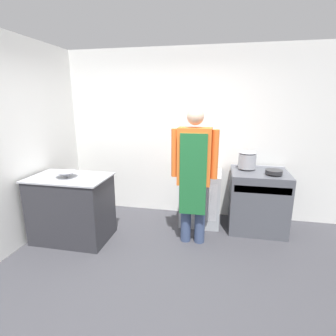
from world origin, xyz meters
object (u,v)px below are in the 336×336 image
fridge_unit (201,197)px  mixing_bowl (66,174)px  saute_pan (274,172)px  person_cook (194,170)px  stock_pot (247,160)px  stove (258,201)px

fridge_unit → mixing_bowl: size_ratio=2.97×
fridge_unit → saute_pan: saute_pan is taller
person_cook → mixing_bowl: size_ratio=6.52×
person_cook → mixing_bowl: bearing=-170.7°
person_cook → stock_pot: size_ratio=6.99×
stock_pot → fridge_unit: bearing=-175.2°
stove → fridge_unit: (-0.85, 0.06, -0.03)m
mixing_bowl → saute_pan: mixing_bowl is taller
fridge_unit → person_cook: (-0.05, -0.64, 0.61)m
mixing_bowl → stove: bearing=18.2°
mixing_bowl → saute_pan: bearing=14.9°
mixing_bowl → stock_pot: 2.58m
stock_pot → saute_pan: stock_pot is taller
stock_pot → person_cook: bearing=-136.0°
saute_pan → fridge_unit: bearing=169.7°
stove → person_cook: person_cook is taller
person_cook → stock_pot: person_cook is taller
mixing_bowl → person_cook: bearing=9.3°
fridge_unit → person_cook: size_ratio=0.46×
person_cook → stove: bearing=32.5°
mixing_bowl → fridge_unit: bearing=27.9°
mixing_bowl → stock_pot: (2.39, 0.97, 0.10)m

